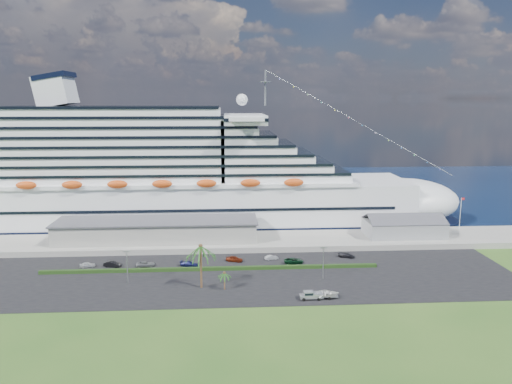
{
  "coord_description": "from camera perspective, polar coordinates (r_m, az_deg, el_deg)",
  "views": [
    {
      "loc": [
        -4.13,
        -108.97,
        44.38
      ],
      "look_at": [
        4.66,
        30.0,
        18.24
      ],
      "focal_mm": 35.0,
      "sensor_mm": 36.0,
      "label": 1
    }
  ],
  "objects": [
    {
      "name": "parked_car_4",
      "position": [
        138.79,
        -2.49,
        -7.63
      ],
      "size": [
        4.95,
        3.23,
        1.57
      ],
      "primitive_type": "imported",
      "rotation": [
        0.0,
        0.0,
        1.24
      ],
      "color": "#601E0C",
      "rests_on": "asphalt_lot"
    },
    {
      "name": "parked_car_6",
      "position": [
        137.64,
        4.33,
        -7.84
      ],
      "size": [
        5.35,
        2.66,
        1.46
      ],
      "primitive_type": "imported",
      "rotation": [
        0.0,
        0.0,
        1.62
      ],
      "color": "black",
      "rests_on": "asphalt_lot"
    },
    {
      "name": "wharf",
      "position": [
        155.24,
        -1.96,
        -5.64
      ],
      "size": [
        240.0,
        20.0,
        1.8
      ],
      "primitive_type": "cube",
      "color": "gray",
      "rests_on": "ground"
    },
    {
      "name": "flagpole",
      "position": [
        170.29,
        22.32,
        -2.42
      ],
      "size": [
        1.08,
        0.16,
        12.0
      ],
      "color": "silver",
      "rests_on": "wharf"
    },
    {
      "name": "port_shed",
      "position": [
        164.14,
        16.54,
        -3.92
      ],
      "size": [
        24.0,
        12.31,
        7.37
      ],
      "color": "gray",
      "rests_on": "wharf"
    },
    {
      "name": "hedge",
      "position": [
        132.48,
        -5.15,
        -8.72
      ],
      "size": [
        88.0,
        1.1,
        0.9
      ],
      "primitive_type": "cube",
      "color": "black",
      "rests_on": "asphalt_lot"
    },
    {
      "name": "parked_car_3",
      "position": [
        135.97,
        -7.63,
        -8.14
      ],
      "size": [
        5.36,
        3.42,
        1.45
      ],
      "primitive_type": "imported",
      "rotation": [
        0.0,
        0.0,
        1.27
      ],
      "color": "#141848",
      "rests_on": "asphalt_lot"
    },
    {
      "name": "parked_car_7",
      "position": [
        144.47,
        10.28,
        -7.1
      ],
      "size": [
        5.02,
        3.64,
        1.35
      ],
      "primitive_type": "imported",
      "rotation": [
        0.0,
        0.0,
        1.15
      ],
      "color": "black",
      "rests_on": "asphalt_lot"
    },
    {
      "name": "water",
      "position": [
        243.09,
        -2.59,
        0.1
      ],
      "size": [
        420.0,
        160.0,
        0.02
      ],
      "primitive_type": "cube",
      "color": "black",
      "rests_on": "ground"
    },
    {
      "name": "palm_tall",
      "position": [
        118.47,
        -6.34,
        -6.71
      ],
      "size": [
        8.82,
        8.82,
        11.13
      ],
      "color": "#47301E",
      "rests_on": "ground"
    },
    {
      "name": "parked_car_2",
      "position": [
        137.99,
        -12.5,
        -8.04
      ],
      "size": [
        5.12,
        2.85,
        1.36
      ],
      "primitive_type": "imported",
      "rotation": [
        0.0,
        0.0,
        1.7
      ],
      "color": "gray",
      "rests_on": "asphalt_lot"
    },
    {
      "name": "pickup_truck",
      "position": [
        114.53,
        6.29,
        -11.62
      ],
      "size": [
        5.28,
        2.11,
        1.86
      ],
      "color": "black",
      "rests_on": "asphalt_lot"
    },
    {
      "name": "boat_trailer",
      "position": [
        115.35,
        8.08,
        -11.39
      ],
      "size": [
        6.45,
        4.44,
        1.82
      ],
      "color": "gray",
      "rests_on": "asphalt_lot"
    },
    {
      "name": "asphalt_lot",
      "position": [
        127.96,
        -1.57,
        -9.64
      ],
      "size": [
        140.0,
        38.0,
        0.12
      ],
      "primitive_type": "cube",
      "color": "black",
      "rests_on": "ground"
    },
    {
      "name": "terminal_building",
      "position": [
        155.49,
        -11.24,
        -4.24
      ],
      "size": [
        61.0,
        15.0,
        6.3
      ],
      "color": "gray",
      "rests_on": "wharf"
    },
    {
      "name": "lamp_post_right",
      "position": [
        125.65,
        7.7,
        -7.57
      ],
      "size": [
        1.6,
        0.35,
        8.27
      ],
      "color": "gray",
      "rests_on": "asphalt_lot"
    },
    {
      "name": "ground",
      "position": [
        117.74,
        -1.37,
        -11.52
      ],
      "size": [
        420.0,
        420.0,
        0.0
      ],
      "primitive_type": "plane",
      "color": "#29531B",
      "rests_on": "ground"
    },
    {
      "name": "parked_car_0",
      "position": [
        141.54,
        -18.71,
        -7.88
      ],
      "size": [
        4.24,
        2.41,
        1.36
      ],
      "primitive_type": "imported",
      "rotation": [
        0.0,
        0.0,
        1.78
      ],
      "color": "silver",
      "rests_on": "asphalt_lot"
    },
    {
      "name": "parked_car_5",
      "position": [
        140.31,
        1.78,
        -7.5
      ],
      "size": [
        3.95,
        2.26,
        1.23
      ],
      "primitive_type": "imported",
      "rotation": [
        0.0,
        0.0,
        1.84
      ],
      "color": "#A2A4A9",
      "rests_on": "asphalt_lot"
    },
    {
      "name": "cruise_ship",
      "position": [
        176.04,
        -9.25,
        1.44
      ],
      "size": [
        191.0,
        38.0,
        54.0
      ],
      "color": "silver",
      "rests_on": "ground"
    },
    {
      "name": "palm_short",
      "position": [
        118.68,
        -3.63,
        -9.46
      ],
      "size": [
        3.53,
        3.53,
        4.56
      ],
      "color": "#47301E",
      "rests_on": "ground"
    },
    {
      "name": "lamp_post_left",
      "position": [
        125.6,
        -14.53,
        -7.83
      ],
      "size": [
        1.6,
        0.35,
        8.27
      ],
      "color": "gray",
      "rests_on": "asphalt_lot"
    },
    {
      "name": "parked_car_1",
      "position": [
        139.8,
        -16.07,
        -7.92
      ],
      "size": [
        4.94,
        2.75,
        1.54
      ],
      "primitive_type": "imported",
      "rotation": [
        0.0,
        0.0,
        1.32
      ],
      "color": "black",
      "rests_on": "asphalt_lot"
    }
  ]
}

